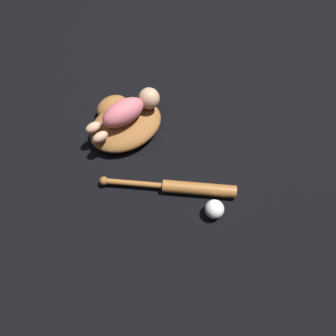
% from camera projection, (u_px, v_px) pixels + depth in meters
% --- Properties ---
extents(ground_plane, '(6.00, 6.00, 0.00)m').
position_uv_depth(ground_plane, '(125.00, 141.00, 1.46)').
color(ground_plane, black).
extents(baseball_glove, '(0.37, 0.34, 0.09)m').
position_uv_depth(baseball_glove, '(124.00, 122.00, 1.45)').
color(baseball_glove, '#935B2D').
rests_on(baseball_glove, ground).
extents(baby_figure, '(0.35, 0.16, 0.10)m').
position_uv_depth(baby_figure, '(128.00, 110.00, 1.37)').
color(baby_figure, '#D16670').
rests_on(baby_figure, baseball_glove).
extents(baseball_bat, '(0.50, 0.30, 0.05)m').
position_uv_depth(baseball_bat, '(185.00, 188.00, 1.33)').
color(baseball_bat, '#9E602D').
rests_on(baseball_bat, ground).
extents(baseball, '(0.08, 0.08, 0.08)m').
position_uv_depth(baseball, '(214.00, 209.00, 1.28)').
color(baseball, white).
rests_on(baseball, ground).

